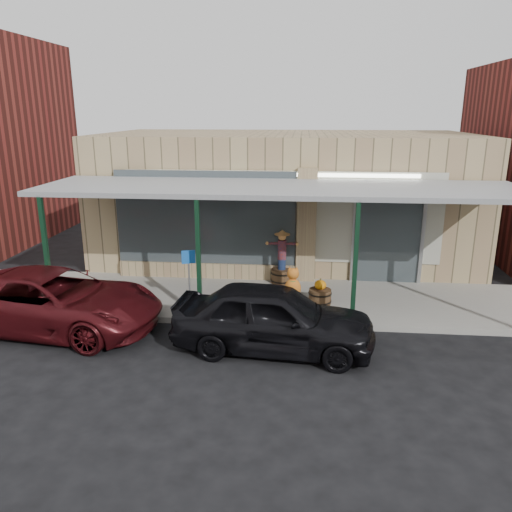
# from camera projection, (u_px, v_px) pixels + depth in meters

# --- Properties ---
(ground) EXTENTS (120.00, 120.00, 0.00)m
(ground) POSITION_uv_depth(u_px,v_px,m) (269.00, 370.00, 9.83)
(ground) COLOR black
(ground) RESTS_ON ground
(sidewalk) EXTENTS (40.00, 3.20, 0.15)m
(sidewalk) POSITION_uv_depth(u_px,v_px,m) (278.00, 300.00, 13.25)
(sidewalk) COLOR gray
(sidewalk) RESTS_ON ground
(storefront) EXTENTS (12.00, 6.25, 4.20)m
(storefront) POSITION_uv_depth(u_px,v_px,m) (286.00, 196.00, 17.04)
(storefront) COLOR tan
(storefront) RESTS_ON ground
(awning) EXTENTS (12.00, 3.00, 3.04)m
(awning) POSITION_uv_depth(u_px,v_px,m) (280.00, 190.00, 12.39)
(awning) COLOR gray
(awning) RESTS_ON ground
(block_buildings_near) EXTENTS (61.00, 8.00, 8.00)m
(block_buildings_near) POSITION_uv_depth(u_px,v_px,m) (345.00, 145.00, 17.38)
(block_buildings_near) COLOR maroon
(block_buildings_near) RESTS_ON ground
(barrel_scarecrow) EXTENTS (0.91, 0.78, 1.56)m
(barrel_scarecrow) POSITION_uv_depth(u_px,v_px,m) (282.00, 265.00, 14.22)
(barrel_scarecrow) COLOR brown
(barrel_scarecrow) RESTS_ON sidewalk
(barrel_pumpkin) EXTENTS (0.65, 0.65, 0.67)m
(barrel_pumpkin) POSITION_uv_depth(u_px,v_px,m) (320.00, 295.00, 12.74)
(barrel_pumpkin) COLOR brown
(barrel_pumpkin) RESTS_ON sidewalk
(handicap_sign) EXTENTS (0.31, 0.13, 1.57)m
(handicap_sign) POSITION_uv_depth(u_px,v_px,m) (189.00, 273.00, 11.99)
(handicap_sign) COLOR gray
(handicap_sign) RESTS_ON sidewalk
(parked_sedan) EXTENTS (4.37, 2.10, 1.57)m
(parked_sedan) POSITION_uv_depth(u_px,v_px,m) (274.00, 318.00, 10.48)
(parked_sedan) COLOR black
(parked_sedan) RESTS_ON ground
(car_maroon) EXTENTS (5.24, 2.87, 1.39)m
(car_maroon) POSITION_uv_depth(u_px,v_px,m) (53.00, 301.00, 11.49)
(car_maroon) COLOR #470E12
(car_maroon) RESTS_ON ground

